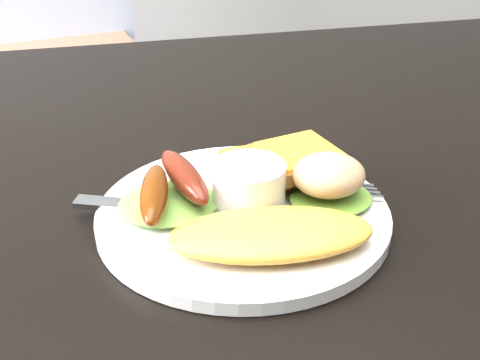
{
  "coord_description": "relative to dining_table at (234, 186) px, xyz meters",
  "views": [
    {
      "loc": [
        -0.12,
        -0.52,
        1.03
      ],
      "look_at": [
        -0.01,
        -0.08,
        0.78
      ],
      "focal_mm": 50.0,
      "sensor_mm": 36.0,
      "label": 1
    }
  ],
  "objects": [
    {
      "name": "toast_b",
      "position": [
        0.04,
        -0.06,
        0.05
      ],
      "size": [
        0.08,
        0.08,
        0.01
      ],
      "primitive_type": "cube",
      "rotation": [
        0.0,
        0.0,
        0.24
      ],
      "color": "olive",
      "rests_on": "toast_a"
    },
    {
      "name": "dining_table",
      "position": [
        0.0,
        0.0,
        0.0
      ],
      "size": [
        1.2,
        0.8,
        0.04
      ],
      "primitive_type": "cube",
      "color": "black",
      "rests_on": "ground"
    },
    {
      "name": "sausage_b",
      "position": [
        -0.06,
        -0.07,
        0.05
      ],
      "size": [
        0.04,
        0.09,
        0.02
      ],
      "primitive_type": "ellipsoid",
      "rotation": [
        0.0,
        0.0,
        0.19
      ],
      "color": "#5E170B",
      "rests_on": "lettuce_left"
    },
    {
      "name": "sausage_a",
      "position": [
        -0.08,
        -0.09,
        0.05
      ],
      "size": [
        0.04,
        0.09,
        0.02
      ],
      "primitive_type": "ellipsoid",
      "rotation": [
        0.0,
        0.0,
        -0.17
      ],
      "color": "#63320F",
      "rests_on": "lettuce_left"
    },
    {
      "name": "ramekin",
      "position": [
        -0.01,
        -0.09,
        0.05
      ],
      "size": [
        0.07,
        0.07,
        0.03
      ],
      "primitive_type": "cylinder",
      "rotation": [
        0.0,
        0.0,
        -0.24
      ],
      "color": "white",
      "rests_on": "plate"
    },
    {
      "name": "lettuce_right",
      "position": [
        0.05,
        -0.1,
        0.04
      ],
      "size": [
        0.07,
        0.06,
        0.01
      ],
      "primitive_type": "ellipsoid",
      "rotation": [
        0.0,
        0.0,
        0.06
      ],
      "color": "olive",
      "rests_on": "plate"
    },
    {
      "name": "plate",
      "position": [
        -0.01,
        -0.09,
        0.03
      ],
      "size": [
        0.23,
        0.23,
        0.01
      ],
      "primitive_type": "cylinder",
      "color": "white",
      "rests_on": "dining_table"
    },
    {
      "name": "omelette",
      "position": [
        -0.01,
        -0.15,
        0.04
      ],
      "size": [
        0.15,
        0.08,
        0.02
      ],
      "primitive_type": "ellipsoid",
      "rotation": [
        0.0,
        0.0,
        -0.12
      ],
      "color": "yellow",
      "rests_on": "plate"
    },
    {
      "name": "fork",
      "position": [
        -0.06,
        -0.09,
        0.03
      ],
      "size": [
        0.17,
        0.08,
        0.0
      ],
      "primitive_type": "cube",
      "rotation": [
        0.0,
        0.0,
        -0.4
      ],
      "color": "#ADAFB7",
      "rests_on": "plate"
    },
    {
      "name": "lettuce_left",
      "position": [
        -0.07,
        -0.08,
        0.04
      ],
      "size": [
        0.08,
        0.07,
        0.01
      ],
      "primitive_type": "ellipsoid",
      "rotation": [
        0.0,
        0.0,
        0.05
      ],
      "color": "olive",
      "rests_on": "plate"
    },
    {
      "name": "dining_chair",
      "position": [
        -0.2,
        1.22,
        -0.28
      ],
      "size": [
        0.52,
        0.52,
        0.05
      ],
      "primitive_type": "cube",
      "rotation": [
        0.0,
        0.0,
        0.16
      ],
      "color": "tan",
      "rests_on": "ground"
    },
    {
      "name": "potato_salad",
      "position": [
        0.05,
        -0.1,
        0.06
      ],
      "size": [
        0.06,
        0.06,
        0.03
      ],
      "primitive_type": "ellipsoid",
      "rotation": [
        0.0,
        0.0,
        0.1
      ],
      "color": "beige",
      "rests_on": "lettuce_right"
    },
    {
      "name": "toast_a",
      "position": [
        0.02,
        -0.05,
        0.04
      ],
      "size": [
        0.07,
        0.07,
        0.01
      ],
      "primitive_type": "cube",
      "rotation": [
        0.0,
        0.0,
        0.02
      ],
      "color": "brown",
      "rests_on": "plate"
    }
  ]
}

